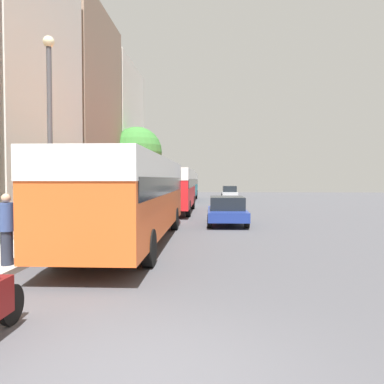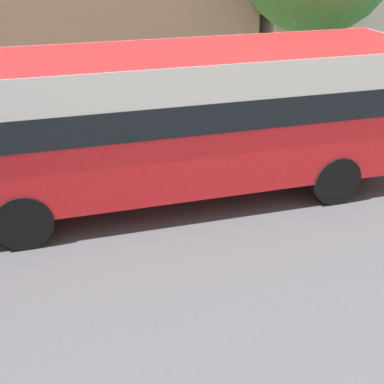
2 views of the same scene
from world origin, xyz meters
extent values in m
cube|color=red|center=(-1.74, 21.44, 1.73)|extent=(2.51, 9.57, 2.46)
cube|color=white|center=(-1.74, 21.44, 2.59)|extent=(2.54, 9.62, 0.74)
cube|color=black|center=(-1.74, 21.44, 2.04)|extent=(2.56, 9.19, 0.54)
cylinder|color=black|center=(-2.90, 24.41, 0.50)|extent=(0.28, 1.00, 1.00)
cylinder|color=black|center=(-0.59, 24.41, 0.50)|extent=(0.28, 1.00, 1.00)
cylinder|color=black|center=(-2.90, 18.47, 0.50)|extent=(0.28, 1.00, 1.00)
cylinder|color=black|center=(-0.59, 18.47, 0.50)|extent=(0.28, 1.00, 1.00)
cylinder|color=brown|center=(-5.21, 26.08, 1.55)|extent=(0.36, 0.36, 2.81)
camera|label=1|loc=(0.74, -4.10, 2.32)|focal=35.00mm
camera|label=2|loc=(7.81, 18.99, 4.97)|focal=50.00mm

